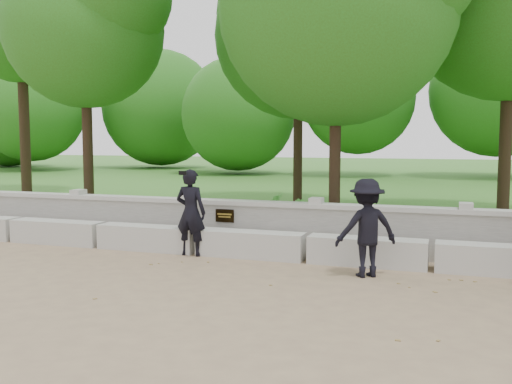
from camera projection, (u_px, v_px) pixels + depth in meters
ground at (144, 278)px, 8.40m from camera, size 80.00×80.00×0.00m
lawn at (331, 189)px, 21.58m from camera, size 40.00×22.00×0.25m
concrete_bench at (198, 241)px, 10.17m from camera, size 11.90×0.45×0.45m
parapet_wall at (213, 222)px, 10.80m from camera, size 12.50×0.35×0.90m
man_main at (191, 212)px, 9.94m from camera, size 0.57×0.51×1.52m
visitor_mid at (367, 228)px, 8.43m from camera, size 1.09×0.95×1.46m
tree_far_left at (20, 5)px, 18.00m from camera, size 4.28×4.28×8.16m
tree_left at (84, 16)px, 13.85m from camera, size 3.90×3.90×6.73m
tree_center at (299, 22)px, 15.35m from camera, size 4.55×4.55×7.21m
shrub_a at (76, 207)px, 12.60m from camera, size 0.36×0.36×0.58m
shrub_b at (299, 215)px, 11.21m from camera, size 0.43×0.42×0.61m
shrub_d at (276, 210)px, 11.71m from camera, size 0.50×0.51×0.68m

